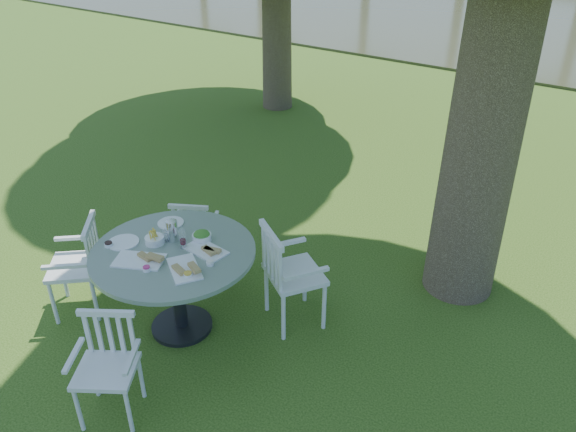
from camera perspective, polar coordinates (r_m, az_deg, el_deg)
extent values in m
plane|color=#1F3D0C|center=(5.68, -1.18, -8.29)|extent=(140.00, 140.00, 0.00)
cylinder|color=black|center=(5.41, -10.70, -10.86)|extent=(0.56, 0.56, 0.04)
cylinder|color=black|center=(5.16, -11.13, -7.42)|extent=(0.12, 0.12, 0.78)
cylinder|color=slate|center=(4.93, -11.58, -3.64)|extent=(1.42, 1.42, 0.04)
cylinder|color=white|center=(5.18, 3.69, -9.18)|extent=(0.04, 0.04, 0.50)
cylinder|color=white|center=(5.50, 1.73, -6.50)|extent=(0.04, 0.04, 0.50)
cylinder|color=white|center=(5.06, -0.47, -10.25)|extent=(0.04, 0.04, 0.50)
cylinder|color=white|center=(5.38, -2.20, -7.43)|extent=(0.04, 0.04, 0.50)
cube|color=white|center=(5.11, 0.70, -5.91)|extent=(0.68, 0.67, 0.04)
cube|color=white|center=(4.91, -1.68, -4.27)|extent=(0.45, 0.31, 0.51)
cylinder|color=white|center=(6.23, -7.23, -2.47)|extent=(0.03, 0.03, 0.40)
cylinder|color=white|center=(6.31, -10.38, -2.25)|extent=(0.03, 0.03, 0.40)
cylinder|color=white|center=(5.97, -7.92, -4.10)|extent=(0.03, 0.03, 0.40)
cylinder|color=white|center=(6.06, -11.20, -3.85)|extent=(0.03, 0.03, 0.40)
cube|color=white|center=(6.02, -9.35, -1.41)|extent=(0.54, 0.53, 0.04)
cube|color=white|center=(5.78, -9.95, -0.73)|extent=(0.38, 0.23, 0.41)
cylinder|color=white|center=(5.98, -21.84, -5.76)|extent=(0.04, 0.04, 0.47)
cylinder|color=white|center=(5.66, -22.74, -8.18)|extent=(0.04, 0.04, 0.47)
cylinder|color=white|center=(5.89, -18.33, -5.63)|extent=(0.04, 0.04, 0.47)
cylinder|color=white|center=(5.56, -19.01, -8.10)|extent=(0.04, 0.04, 0.47)
cube|color=white|center=(5.63, -20.93, -4.80)|extent=(0.64, 0.65, 0.04)
cube|color=white|center=(5.46, -19.24, -2.83)|extent=(0.35, 0.38, 0.48)
cylinder|color=white|center=(4.63, -20.51, -17.96)|extent=(0.03, 0.03, 0.42)
cylinder|color=white|center=(4.51, -15.87, -18.56)|extent=(0.03, 0.03, 0.42)
cylinder|color=white|center=(4.85, -19.10, -15.08)|extent=(0.03, 0.03, 0.42)
cylinder|color=white|center=(4.73, -14.70, -15.56)|extent=(0.03, 0.03, 0.42)
cube|color=white|center=(4.52, -18.01, -14.75)|extent=(0.58, 0.56, 0.04)
cube|color=white|center=(4.51, -17.65, -11.31)|extent=(0.38, 0.27, 0.43)
cube|color=white|center=(4.84, -14.89, -4.38)|extent=(0.47, 0.40, 0.02)
cube|color=white|center=(4.66, -10.48, -5.28)|extent=(0.45, 0.40, 0.02)
cube|color=white|center=(4.86, -8.34, -3.46)|extent=(0.39, 0.24, 0.02)
cylinder|color=white|center=(5.12, -16.38, -2.58)|extent=(0.27, 0.27, 0.01)
cylinder|color=white|center=(5.31, -11.83, -0.69)|extent=(0.24, 0.24, 0.01)
cylinder|color=white|center=(5.03, -13.40, -2.40)|extent=(0.17, 0.17, 0.07)
cylinder|color=white|center=(5.00, -8.74, -2.14)|extent=(0.17, 0.17, 0.06)
cylinder|color=silver|center=(5.00, -11.67, -1.48)|extent=(0.10, 0.10, 0.20)
cylinder|color=white|center=(4.89, -10.65, -2.32)|extent=(0.06, 0.06, 0.17)
cylinder|color=white|center=(5.03, -12.34, -2.02)|extent=(0.06, 0.06, 0.10)
cylinder|color=white|center=(5.04, -12.16, -1.90)|extent=(0.06, 0.06, 0.11)
cylinder|color=white|center=(4.71, -14.17, -5.25)|extent=(0.07, 0.07, 0.03)
cylinder|color=white|center=(4.56, -10.13, -5.95)|extent=(0.07, 0.07, 0.03)
cylinder|color=white|center=(4.68, -7.93, -4.79)|extent=(0.06, 0.06, 0.03)
cylinder|color=white|center=(5.10, -17.75, -2.81)|extent=(0.07, 0.07, 0.03)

